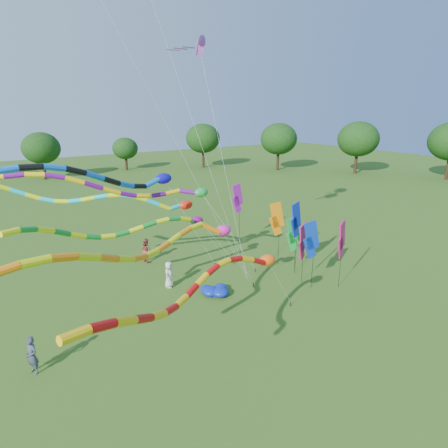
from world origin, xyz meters
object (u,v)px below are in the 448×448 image
person_a (169,275)px  tube_kite_red (218,279)px  tube_kite_orange (162,243)px  blue_nylon_heap (216,289)px  person_b (32,356)px  person_c (146,250)px

person_a → tube_kite_red: bearing=-143.2°
tube_kite_red → tube_kite_orange: 3.07m
tube_kite_orange → blue_nylon_heap: (5.09, 3.95, -5.29)m
tube_kite_red → blue_nylon_heap: size_ratio=6.88×
tube_kite_red → tube_kite_orange: (-1.08, 2.74, 0.86)m
tube_kite_red → person_a: 9.95m
tube_kite_orange → blue_nylon_heap: 8.34m
tube_kite_red → blue_nylon_heap: tube_kite_red is taller
blue_nylon_heap → tube_kite_orange: bearing=-142.2°
tube_kite_red → person_a: size_ratio=7.42×
tube_kite_orange → person_b: bearing=137.2°
blue_nylon_heap → person_c: size_ratio=1.03×
tube_kite_red → person_a: tube_kite_red is taller
person_b → person_c: bearing=109.4°
person_a → person_b: (-8.45, -4.30, 0.02)m
blue_nylon_heap → tube_kite_red: bearing=-120.9°
tube_kite_orange → person_c: size_ratio=8.04×
tube_kite_red → person_c: (2.29, 13.74, -3.79)m
tube_kite_red → tube_kite_orange: bearing=88.1°
person_b → tube_kite_red: bearing=28.0°
tube_kite_orange → person_b: size_ratio=8.27×
person_c → person_a: bearing=167.0°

